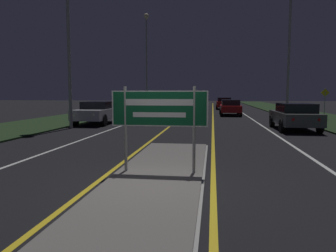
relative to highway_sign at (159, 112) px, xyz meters
The scene contains 18 objects.
ground_plane 1.67m from the highway_sign, 90.00° to the right, with size 160.00×160.00×0.00m, color black.
median_island 1.47m from the highway_sign, 90.00° to the left, with size 2.15×8.84×0.10m.
verge_left 21.55m from the highway_sign, 116.22° to the left, with size 5.00×100.00×0.08m.
verge_right 21.55m from the highway_sign, 63.78° to the left, with size 5.00×100.00×0.08m.
centre_line_yellow_left 24.37m from the highway_sign, 92.98° to the left, with size 0.12×70.00×0.01m.
centre_line_yellow_right 24.37m from the highway_sign, 87.02° to the left, with size 0.12×70.00×0.01m.
lane_line_white_left 24.70m from the highway_sign, 99.81° to the left, with size 0.12×70.00×0.01m.
lane_line_white_right 24.70m from the highway_sign, 80.19° to the left, with size 0.12×70.00×0.01m.
edge_line_white_left 25.38m from the highway_sign, 106.51° to the left, with size 0.10×70.00×0.01m.
edge_line_white_right 25.38m from the highway_sign, 73.49° to the left, with size 0.10×70.00×0.01m.
highway_sign is the anchor object (origin of this frame).
streetlight_left_far 32.02m from the highway_sign, 101.99° to the left, with size 0.61×0.61×11.18m.
streetlight_right_near 19.12m from the highway_sign, 69.08° to the left, with size 0.46×0.46×10.93m.
car_receding_0 11.96m from the highway_sign, 62.28° to the left, with size 2.00×4.56×1.42m.
car_receding_1 22.25m from the highway_sign, 82.81° to the left, with size 1.85×4.79×1.39m.
car_receding_2 33.76m from the highway_sign, 85.56° to the left, with size 1.93×4.76×1.44m.
car_approaching_0 13.94m from the highway_sign, 115.61° to the left, with size 2.00×4.64×1.43m.
warning_sign 20.19m from the highway_sign, 62.31° to the left, with size 0.60×0.06×2.21m.
Camera 1 is at (1.23, -6.79, 1.94)m, focal length 35.00 mm.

